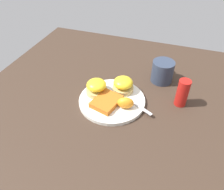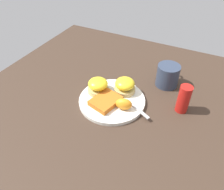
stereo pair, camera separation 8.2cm
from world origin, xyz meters
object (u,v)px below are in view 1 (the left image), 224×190
(sandwich_benedict_right, at_px, (97,87))
(cup, at_px, (162,71))
(orange_wedge, at_px, (126,103))
(sandwich_benedict_left, at_px, (123,85))
(fork, at_px, (125,97))
(condiment_bottle, at_px, (182,93))
(hashbrown_patty, at_px, (107,101))

(sandwich_benedict_right, height_order, cup, cup)
(sandwich_benedict_right, height_order, orange_wedge, sandwich_benedict_right)
(sandwich_benedict_left, height_order, orange_wedge, sandwich_benedict_left)
(sandwich_benedict_right, height_order, fork, sandwich_benedict_right)
(sandwich_benedict_right, height_order, condiment_bottle, condiment_bottle)
(condiment_bottle, bearing_deg, sandwich_benedict_right, 100.13)
(orange_wedge, xyz_separation_m, cup, (0.23, -0.10, 0.01))
(sandwich_benedict_left, distance_m, condiment_bottle, 0.23)
(orange_wedge, bearing_deg, hashbrown_patty, 92.27)
(fork, xyz_separation_m, condiment_bottle, (0.05, -0.21, 0.04))
(sandwich_benedict_left, relative_size, orange_wedge, 1.39)
(hashbrown_patty, distance_m, fork, 0.08)
(sandwich_benedict_right, bearing_deg, cup, -50.76)
(hashbrown_patty, bearing_deg, orange_wedge, -87.73)
(sandwich_benedict_left, bearing_deg, cup, -44.18)
(sandwich_benedict_left, distance_m, orange_wedge, 0.10)
(cup, bearing_deg, sandwich_benedict_right, 129.24)
(hashbrown_patty, relative_size, fork, 0.50)
(hashbrown_patty, xyz_separation_m, orange_wedge, (0.00, -0.07, 0.01))
(condiment_bottle, bearing_deg, sandwich_benedict_left, 92.26)
(fork, bearing_deg, orange_wedge, -160.53)
(orange_wedge, height_order, condiment_bottle, condiment_bottle)
(fork, height_order, condiment_bottle, condiment_bottle)
(hashbrown_patty, bearing_deg, fork, -45.72)
(orange_wedge, distance_m, condiment_bottle, 0.21)
(sandwich_benedict_left, xyz_separation_m, sandwich_benedict_right, (-0.05, 0.09, 0.00))
(cup, relative_size, condiment_bottle, 1.12)
(hashbrown_patty, height_order, condiment_bottle, condiment_bottle)
(orange_wedge, xyz_separation_m, fork, (0.05, 0.02, -0.02))
(hashbrown_patty, relative_size, cup, 0.88)
(fork, relative_size, cup, 1.75)
(sandwich_benedict_left, relative_size, fork, 0.39)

